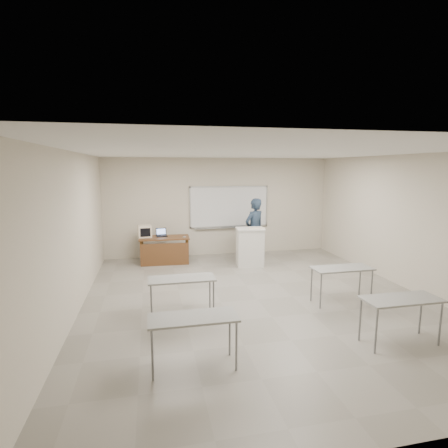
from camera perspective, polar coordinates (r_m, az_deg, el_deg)
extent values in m
cube|color=gray|center=(7.44, 5.47, -12.19)|extent=(7.00, 8.00, 0.01)
cube|color=white|center=(10.91, 0.85, 2.85)|extent=(2.40, 0.03, 1.20)
cube|color=#B7BABC|center=(10.85, 0.87, 6.10)|extent=(2.48, 0.04, 0.04)
cube|color=#B7BABC|center=(10.99, 0.85, -0.37)|extent=(2.48, 0.04, 0.04)
cube|color=#B7BABC|center=(10.70, -5.53, 2.68)|extent=(0.04, 0.04, 1.28)
cube|color=#B7BABC|center=(11.24, 6.94, 2.97)|extent=(0.04, 0.04, 1.28)
cube|color=#B7BABC|center=(10.95, 0.90, -0.61)|extent=(2.16, 0.07, 0.02)
cube|color=gray|center=(6.44, -6.93, -8.86)|extent=(1.20, 0.50, 0.03)
cylinder|color=slate|center=(6.35, -11.77, -12.74)|extent=(0.03, 0.03, 0.70)
cylinder|color=slate|center=(6.44, -1.71, -12.23)|extent=(0.03, 0.03, 0.70)
cylinder|color=slate|center=(6.73, -11.79, -11.48)|extent=(0.03, 0.03, 0.70)
cylinder|color=slate|center=(6.81, -2.32, -11.03)|extent=(0.03, 0.03, 0.70)
cube|color=gray|center=(7.41, 18.73, -6.86)|extent=(1.20, 0.50, 0.03)
cylinder|color=slate|center=(7.10, 15.52, -10.52)|extent=(0.03, 0.03, 0.70)
cylinder|color=slate|center=(7.65, 22.95, -9.47)|extent=(0.03, 0.03, 0.70)
cylinder|color=slate|center=(7.43, 14.08, -9.55)|extent=(0.03, 0.03, 0.70)
cylinder|color=slate|center=(7.96, 21.30, -8.64)|extent=(0.03, 0.03, 0.70)
cube|color=gray|center=(4.86, -5.07, -14.99)|extent=(1.20, 0.50, 0.03)
cylinder|color=slate|center=(4.81, -11.63, -20.24)|extent=(0.03, 0.03, 0.70)
cylinder|color=slate|center=(4.93, 2.04, -19.30)|extent=(0.03, 0.03, 0.70)
cylinder|color=slate|center=(5.17, -11.67, -18.08)|extent=(0.03, 0.03, 0.70)
cylinder|color=slate|center=(5.27, 0.94, -17.28)|extent=(0.03, 0.03, 0.70)
cube|color=gray|center=(6.09, 27.01, -10.89)|extent=(1.20, 0.50, 0.03)
cylinder|color=slate|center=(5.76, 23.60, -15.71)|extent=(0.03, 0.03, 0.70)
cylinder|color=slate|center=(6.43, 31.84, -13.71)|extent=(0.03, 0.03, 0.70)
cylinder|color=slate|center=(6.06, 21.35, -14.31)|extent=(0.03, 0.03, 0.70)
cylinder|color=slate|center=(6.70, 29.44, -12.60)|extent=(0.03, 0.03, 0.70)
cube|color=brown|center=(10.10, -9.71, -2.21)|extent=(1.40, 0.70, 0.04)
cube|color=brown|center=(9.87, -9.57, -4.95)|extent=(1.33, 0.03, 0.63)
cylinder|color=#432B0E|center=(9.90, -13.30, -4.79)|extent=(0.06, 0.06, 0.71)
cylinder|color=#432B0E|center=(9.94, -5.88, -4.52)|extent=(0.06, 0.06, 0.71)
cylinder|color=#432B0E|center=(10.46, -13.24, -4.04)|extent=(0.06, 0.06, 0.71)
cylinder|color=#432B0E|center=(10.51, -6.22, -3.79)|extent=(0.06, 0.06, 0.71)
cube|color=white|center=(9.73, 4.25, -3.87)|extent=(0.71, 0.51, 1.02)
cube|color=white|center=(9.63, 4.29, -0.80)|extent=(0.75, 0.55, 0.04)
cube|color=beige|center=(10.21, -12.86, -1.13)|extent=(0.35, 0.37, 0.33)
cube|color=beige|center=(10.01, -12.87, -1.34)|extent=(0.37, 0.04, 0.35)
cube|color=black|center=(9.99, -12.87, -1.36)|extent=(0.28, 0.01, 0.24)
cube|color=black|center=(10.19, -10.12, -1.96)|extent=(0.30, 0.22, 0.02)
cube|color=black|center=(10.18, -10.12, -1.90)|extent=(0.25, 0.13, 0.01)
cube|color=black|center=(10.31, -10.17, -1.21)|extent=(0.30, 0.07, 0.21)
cube|color=#89A2E5|center=(10.30, -10.17, -1.21)|extent=(0.26, 0.05, 0.16)
ellipsoid|color=#96979D|center=(9.93, -6.50, -2.10)|extent=(0.10, 0.07, 0.04)
cube|color=beige|center=(9.55, 5.36, -0.69)|extent=(0.45, 0.21, 0.02)
imported|color=black|center=(10.17, 4.97, -0.96)|extent=(0.80, 0.71, 1.84)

